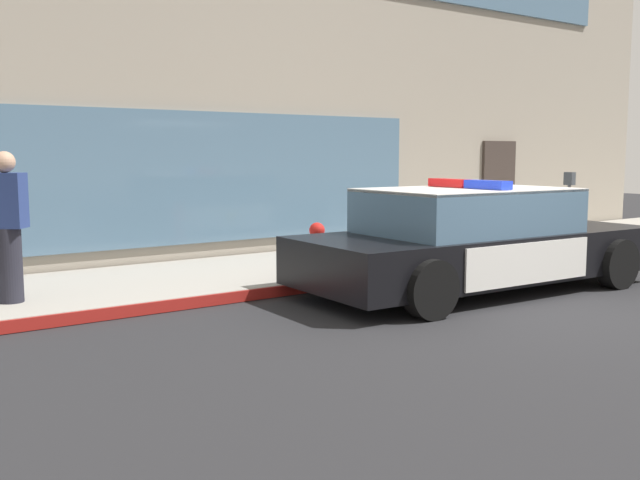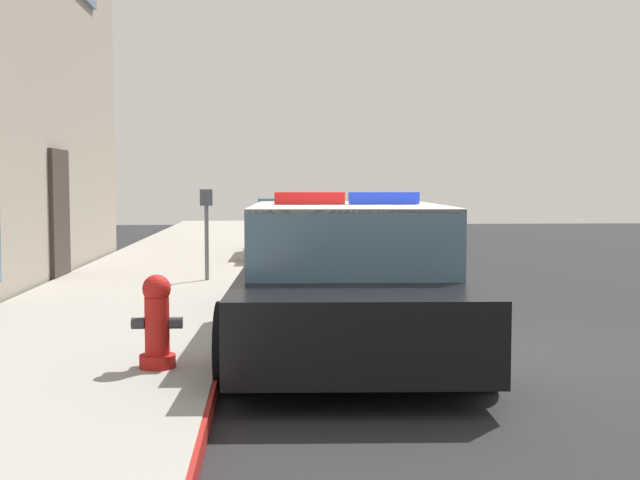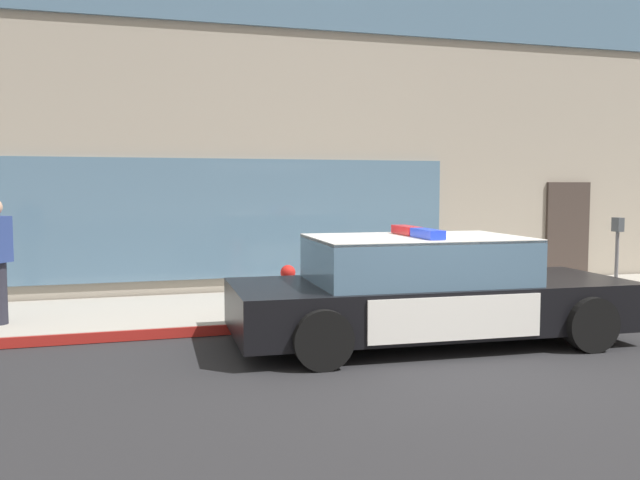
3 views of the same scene
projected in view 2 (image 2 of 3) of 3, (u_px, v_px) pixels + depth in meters
name	position (u px, v px, depth m)	size (l,w,h in m)	color
ground	(424.00, 353.00, 7.58)	(48.00, 48.00, 0.00)	#262628
sidewalk	(69.00, 350.00, 7.37)	(48.00, 2.77, 0.15)	#A39E93
curb_red_paint	(225.00, 348.00, 7.46)	(28.80, 0.04, 0.14)	maroon
police_cruiser	(346.00, 277.00, 7.84)	(5.20, 2.31, 1.49)	black
fire_hydrant	(157.00, 322.00, 6.31)	(0.34, 0.39, 0.73)	red
car_down_street	(300.00, 230.00, 16.53)	(4.39, 2.10, 1.29)	silver
parking_meter	(206.00, 217.00, 12.01)	(0.12, 0.18, 1.34)	slate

